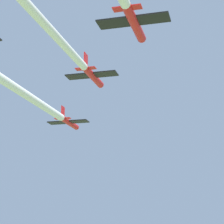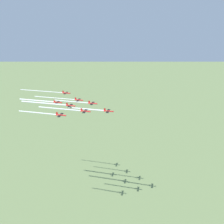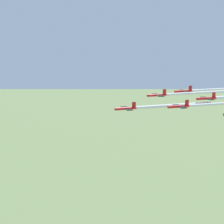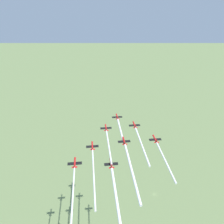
{
  "view_description": "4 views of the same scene",
  "coord_description": "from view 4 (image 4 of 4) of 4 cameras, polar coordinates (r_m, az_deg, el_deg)",
  "views": [
    {
      "loc": [
        22.04,
        98.23,
        99.22
      ],
      "look_at": [
        41.17,
        12.81,
        122.52
      ],
      "focal_mm": 70.0,
      "sensor_mm": 36.0,
      "label": 1
    },
    {
      "loc": [
        -122.69,
        -15.59,
        196.45
      ],
      "look_at": [
        50.94,
        15.66,
        117.73
      ],
      "focal_mm": 35.0,
      "sensor_mm": 36.0,
      "label": 2
    },
    {
      "loc": [
        203.39,
        -43.01,
        152.66
      ],
      "look_at": [
        40.43,
        15.63,
        116.54
      ],
      "focal_mm": 70.0,
      "sensor_mm": 36.0,
      "label": 3
    },
    {
      "loc": [
        74.74,
        166.24,
        206.78
      ],
      "look_at": [
        51.6,
        10.65,
        119.8
      ],
      "focal_mm": 35.0,
      "sensor_mm": 36.0,
      "label": 4
    }
  ],
  "objects": [
    {
      "name": "smoke_trail_5",
      "position": [
        132.26,
        13.76,
        -12.3
      ],
      "size": [
        2.4,
        34.21,
        1.05
      ],
      "rotation": [
        0.0,
        0.0,
        3.1
      ],
      "color": "white"
    },
    {
      "name": "jet_0",
      "position": [
        173.59,
        1.34,
        -1.29
      ],
      "size": [
        8.17,
        8.69,
        2.91
      ],
      "rotation": [
        0.0,
        0.0,
        3.1
      ],
      "color": "red"
    },
    {
      "name": "smoke_trail_4",
      "position": [
        123.39,
        5.16,
        -14.95
      ],
      "size": [
        3.14,
        45.22,
        1.36
      ],
      "rotation": [
        0.0,
        0.0,
        3.1
      ],
      "color": "white"
    },
    {
      "name": "jet_2",
      "position": [
        158.96,
        5.88,
        -3.42
      ],
      "size": [
        8.17,
        8.69,
        2.91
      ],
      "rotation": [
        0.0,
        0.0,
        3.1
      ],
      "color": "red"
    },
    {
      "name": "smoke_trail_1",
      "position": [
        139.81,
        -0.86,
        -8.87
      ],
      "size": [
        2.37,
        34.03,
        1.03
      ],
      "rotation": [
        0.0,
        0.0,
        3.1
      ],
      "color": "white"
    },
    {
      "name": "jet_4",
      "position": [
        143.32,
        3.17,
        -7.62
      ],
      "size": [
        8.17,
        8.69,
        2.91
      ],
      "rotation": [
        0.0,
        0.0,
        3.1
      ],
      "color": "red"
    },
    {
      "name": "smoke_trail_2",
      "position": [
        140.26,
        7.79,
        -8.53
      ],
      "size": [
        2.64,
        39.04,
        1.1
      ],
      "rotation": [
        0.0,
        0.0,
        3.1
      ],
      "color": "white"
    },
    {
      "name": "smoke_trail_3",
      "position": [
        123.72,
        -4.79,
        -16.28
      ],
      "size": [
        2.64,
        44.15,
        0.9
      ],
      "rotation": [
        0.0,
        0.0,
        3.1
      ],
      "color": "white"
    },
    {
      "name": "ground_plane",
      "position": [
        275.64,
        11.04,
        -20.4
      ],
      "size": [
        3000.0,
        3000.0,
        0.0
      ],
      "primitive_type": "plane",
      "color": "#6B7F4C"
    },
    {
      "name": "jet_1",
      "position": [
        156.84,
        -1.59,
        -4.18
      ],
      "size": [
        8.17,
        8.69,
        2.91
      ],
      "rotation": [
        0.0,
        0.0,
        3.1
      ],
      "color": "red"
    },
    {
      "name": "jet_7",
      "position": [
        130.21,
        -0.24,
        -13.37
      ],
      "size": [
        8.17,
        8.69,
        2.91
      ],
      "rotation": [
        0.0,
        0.0,
        3.1
      ],
      "color": "red"
    },
    {
      "name": "smoke_trail_0",
      "position": [
        156.42,
        2.31,
        -5.07
      ],
      "size": [
        2.61,
        33.07,
        1.31
      ],
      "rotation": [
        0.0,
        0.0,
        3.1
      ],
      "color": "white"
    },
    {
      "name": "jet_5",
      "position": [
        147.73,
        11.19,
        -7.0
      ],
      "size": [
        8.17,
        8.69,
        2.91
      ],
      "rotation": [
        0.0,
        0.0,
        3.1
      ],
      "color": "red"
    },
    {
      "name": "jet_6",
      "position": [
        128.61,
        -9.71,
        -13.02
      ],
      "size": [
        8.17,
        8.69,
        2.91
      ],
      "rotation": [
        0.0,
        0.0,
        3.1
      ],
      "color": "red"
    },
    {
      "name": "smoke_trail_6",
      "position": [
        109.02,
        -10.37,
        -23.1
      ],
      "size": [
        2.78,
        49.24,
        0.84
      ],
      "rotation": [
        0.0,
        0.0,
        3.1
      ],
      "color": "white"
    },
    {
      "name": "smoke_trail_7",
      "position": [
        114.76,
        1.01,
        -20.89
      ],
      "size": [
        2.84,
        36.89,
        1.38
      ],
      "rotation": [
        0.0,
        0.0,
        3.1
      ],
      "color": "white"
    },
    {
      "name": "jet_3",
      "position": [
        143.28,
        -5.16,
        -8.88
      ],
      "size": [
        8.17,
        8.69,
        2.91
      ],
      "rotation": [
        0.0,
        0.0,
        3.1
      ],
      "color": "red"
    }
  ]
}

